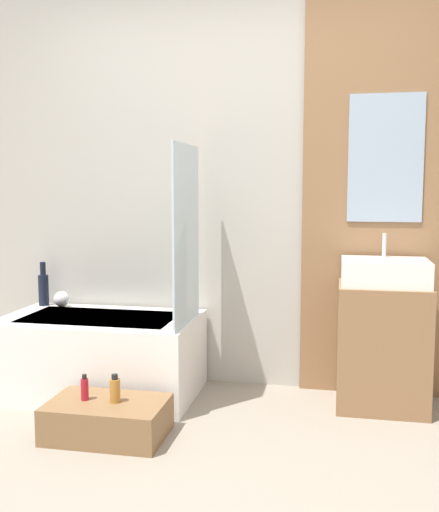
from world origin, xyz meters
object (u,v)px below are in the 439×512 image
at_px(bathtub, 101,355).
at_px(wooden_step_bench, 107,419).
at_px(vase_round_light, 62,299).
at_px(bottle_soap_secondary, 115,390).
at_px(bottle_soap_primary, 85,389).
at_px(sink, 385,272).
at_px(vase_tall_dark, 44,288).

height_order(bathtub, wooden_step_bench, bathtub).
relative_size(vase_round_light, bottle_soap_secondary, 0.71).
height_order(bathtub, bottle_soap_primary, bathtub).
bearing_deg(sink, bottle_soap_primary, -154.71).
height_order(vase_tall_dark, bottle_soap_secondary, vase_tall_dark).
height_order(vase_round_light, bottle_soap_primary, vase_round_light).
bearing_deg(bottle_soap_secondary, sink, 27.92).
distance_m(bathtub, bottle_soap_primary, 0.63).
bearing_deg(bathtub, wooden_step_bench, -64.83).
height_order(vase_tall_dark, bottle_soap_primary, vase_tall_dark).
xyz_separation_m(vase_tall_dark, bottle_soap_secondary, (0.84, -0.87, -0.35)).
distance_m(vase_round_light, bottle_soap_primary, 1.05).
bearing_deg(bathtub, bottle_soap_secondary, -61.44).
height_order(wooden_step_bench, bottle_soap_primary, bottle_soap_primary).
xyz_separation_m(wooden_step_bench, vase_round_light, (-0.66, 0.86, 0.44)).
xyz_separation_m(sink, vase_round_light, (-2.07, 0.13, -0.26)).
height_order(bathtub, bottle_soap_secondary, bathtub).
bearing_deg(bathtub, vase_tall_dark, 152.36).
relative_size(vase_round_light, bottle_soap_primary, 0.76).
bearing_deg(vase_tall_dark, sink, -3.90).
bearing_deg(bottle_soap_primary, bottle_soap_secondary, 0.00).
height_order(sink, bottle_soap_primary, sink).
bearing_deg(vase_round_light, vase_tall_dark, 172.69).
height_order(sink, bottle_soap_secondary, sink).
bearing_deg(vase_round_light, bottle_soap_primary, -57.81).
bearing_deg(wooden_step_bench, sink, 27.15).
relative_size(bathtub, sink, 2.45).
bearing_deg(vase_round_light, wooden_step_bench, -52.41).
height_order(bathtub, vase_round_light, vase_round_light).
bearing_deg(bottle_soap_secondary, vase_tall_dark, 133.93).
bearing_deg(sink, bottle_soap_secondary, -152.08).
distance_m(vase_tall_dark, vase_round_light, 0.15).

